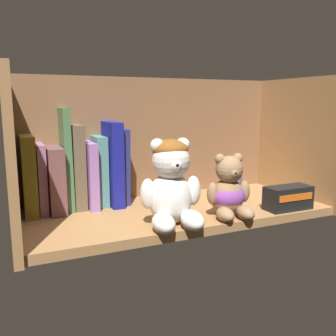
# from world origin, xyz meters

# --- Properties ---
(shelf_board) EXTENTS (0.70, 0.29, 0.02)m
(shelf_board) POSITION_xyz_m (0.00, 0.00, 0.01)
(shelf_board) COLOR #9E7042
(shelf_board) RESTS_ON ground
(shelf_back_panel) EXTENTS (0.73, 0.01, 0.34)m
(shelf_back_panel) POSITION_xyz_m (0.00, 0.15, 0.17)
(shelf_back_panel) COLOR brown
(shelf_back_panel) RESTS_ON ground
(shelf_side_panel_left) EXTENTS (0.02, 0.32, 0.34)m
(shelf_side_panel_left) POSITION_xyz_m (-0.36, 0.00, 0.17)
(shelf_side_panel_left) COLOR #9E7042
(shelf_side_panel_left) RESTS_ON ground
(shelf_side_panel_right) EXTENTS (0.02, 0.32, 0.34)m
(shelf_side_panel_right) POSITION_xyz_m (0.36, 0.00, 0.17)
(shelf_side_panel_right) COLOR #9E7042
(shelf_side_panel_right) RESTS_ON ground
(book_0) EXTENTS (0.03, 0.14, 0.18)m
(book_0) POSITION_xyz_m (-0.32, 0.11, 0.11)
(book_0) COLOR brown
(book_0) RESTS_ON shelf_board
(book_1) EXTENTS (0.02, 0.12, 0.16)m
(book_1) POSITION_xyz_m (-0.30, 0.11, 0.10)
(book_1) COLOR #945E78
(book_1) RESTS_ON shelf_board
(book_2) EXTENTS (0.04, 0.15, 0.15)m
(book_2) POSITION_xyz_m (-0.27, 0.11, 0.10)
(book_2) COLOR brown
(book_2) RESTS_ON shelf_board
(book_3) EXTENTS (0.02, 0.10, 0.24)m
(book_3) POSITION_xyz_m (-0.24, 0.11, 0.14)
(book_3) COLOR #456F45
(book_3) RESTS_ON shelf_board
(book_4) EXTENTS (0.03, 0.10, 0.20)m
(book_4) POSITION_xyz_m (-0.21, 0.11, 0.12)
(book_4) COLOR brown
(book_4) RESTS_ON shelf_board
(book_5) EXTENTS (0.02, 0.14, 0.16)m
(book_5) POSITION_xyz_m (-0.19, 0.11, 0.10)
(book_5) COLOR #9766AE
(book_5) RESTS_ON shelf_board
(book_6) EXTENTS (0.03, 0.09, 0.17)m
(book_6) POSITION_xyz_m (-0.16, 0.11, 0.11)
(book_6) COLOR slate
(book_6) RESTS_ON shelf_board
(book_7) EXTENTS (0.03, 0.13, 0.21)m
(book_7) POSITION_xyz_m (-0.13, 0.11, 0.12)
(book_7) COLOR navy
(book_7) RESTS_ON shelf_board
(book_8) EXTENTS (0.02, 0.10, 0.19)m
(book_8) POSITION_xyz_m (-0.10, 0.11, 0.11)
(book_8) COLOR navy
(book_8) RESTS_ON shelf_board
(teddy_bear_larger) EXTENTS (0.13, 0.14, 0.18)m
(teddy_bear_larger) POSITION_xyz_m (-0.06, -0.10, 0.11)
(teddy_bear_larger) COLOR white
(teddy_bear_larger) RESTS_ON shelf_board
(teddy_bear_smaller) EXTENTS (0.10, 0.11, 0.14)m
(teddy_bear_smaller) POSITION_xyz_m (0.08, -0.10, 0.08)
(teddy_bear_smaller) COLOR #93704C
(teddy_bear_smaller) RESTS_ON shelf_board
(pillar_candle) EXTENTS (0.05, 0.05, 0.09)m
(pillar_candle) POSITION_xyz_m (0.17, 0.02, 0.06)
(pillar_candle) COLOR #4C5B99
(pillar_candle) RESTS_ON shelf_board
(small_product_box) EXTENTS (0.11, 0.05, 0.06)m
(small_product_box) POSITION_xyz_m (0.24, -0.11, 0.05)
(small_product_box) COLOR black
(small_product_box) RESTS_ON shelf_board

